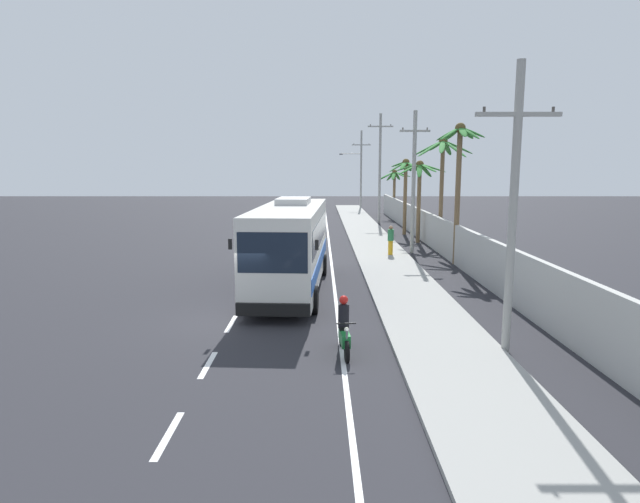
% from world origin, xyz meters
% --- Properties ---
extents(ground_plane, '(160.00, 160.00, 0.00)m').
position_xyz_m(ground_plane, '(0.00, 0.00, 0.00)').
color(ground_plane, '#28282D').
extents(sidewalk_kerb, '(3.20, 90.00, 0.14)m').
position_xyz_m(sidewalk_kerb, '(6.80, 10.00, 0.07)').
color(sidewalk_kerb, '#999993').
rests_on(sidewalk_kerb, ground).
extents(lane_markings, '(3.85, 71.85, 0.01)m').
position_xyz_m(lane_markings, '(2.29, 14.97, 0.00)').
color(lane_markings, white).
rests_on(lane_markings, ground).
extents(boundary_wall, '(0.24, 60.00, 2.19)m').
position_xyz_m(boundary_wall, '(10.60, 14.00, 1.10)').
color(boundary_wall, '#B2B2AD').
rests_on(boundary_wall, ground).
extents(coach_bus_foreground, '(3.45, 11.20, 3.95)m').
position_xyz_m(coach_bus_foreground, '(1.78, 4.61, 2.05)').
color(coach_bus_foreground, silver).
rests_on(coach_bus_foreground, ground).
extents(motorcycle_beside_bus, '(0.56, 1.96, 1.68)m').
position_xyz_m(motorcycle_beside_bus, '(3.76, -3.53, 0.68)').
color(motorcycle_beside_bus, black).
rests_on(motorcycle_beside_bus, ground).
extents(pedestrian_near_kerb, '(0.36, 0.36, 1.74)m').
position_xyz_m(pedestrian_near_kerb, '(7.28, 13.21, 1.05)').
color(pedestrian_near_kerb, gold).
rests_on(pedestrian_near_kerb, sidewalk_kerb).
extents(utility_pole_nearest, '(2.35, 0.24, 8.20)m').
position_xyz_m(utility_pole_nearest, '(8.47, -3.48, 4.29)').
color(utility_pole_nearest, '#9E9E99').
rests_on(utility_pole_nearest, ground).
extents(utility_pole_mid, '(1.85, 0.24, 8.70)m').
position_xyz_m(utility_pole_mid, '(8.80, 14.63, 4.52)').
color(utility_pole_mid, '#9E9E99').
rests_on(utility_pole_mid, ground).
extents(utility_pole_far, '(2.38, 0.24, 10.25)m').
position_xyz_m(utility_pole_far, '(8.72, 32.74, 5.35)').
color(utility_pole_far, '#9E9E99').
rests_on(utility_pole_far, ground).
extents(utility_pole_distant, '(4.00, 0.24, 9.88)m').
position_xyz_m(utility_pole_distant, '(8.22, 50.84, 5.23)').
color(utility_pole_distant, '#9E9E99').
rests_on(utility_pole_distant, ground).
extents(palm_nearest, '(2.61, 2.61, 7.68)m').
position_xyz_m(palm_nearest, '(10.58, 10.85, 5.46)').
color(palm_nearest, brown).
rests_on(palm_nearest, ground).
extents(palm_second, '(2.78, 2.75, 5.98)m').
position_xyz_m(palm_second, '(9.79, 24.02, 4.33)').
color(palm_second, brown).
rests_on(palm_second, ground).
extents(palm_third, '(3.48, 3.28, 5.05)m').
position_xyz_m(palm_third, '(10.90, 38.54, 3.80)').
color(palm_third, brown).
rests_on(palm_third, ground).
extents(palm_fourth, '(3.50, 3.51, 5.79)m').
position_xyz_m(palm_fourth, '(10.04, 19.40, 4.35)').
color(palm_fourth, brown).
rests_on(palm_fourth, ground).
extents(palm_farthest, '(3.98, 4.14, 7.25)m').
position_xyz_m(palm_farthest, '(10.90, 16.35, 5.51)').
color(palm_farthest, brown).
rests_on(palm_farthest, ground).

